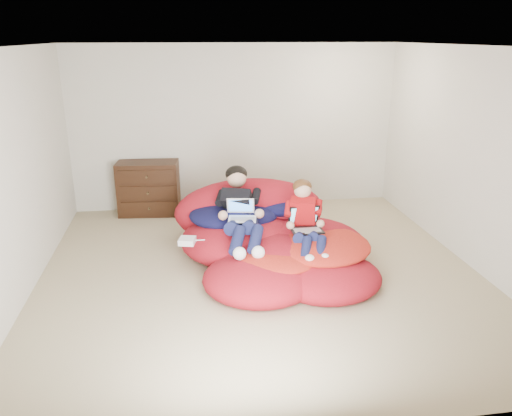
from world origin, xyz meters
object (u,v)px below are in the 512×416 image
at_px(older_boy, 240,206).
at_px(laptop_white, 242,213).
at_px(beanbag_pile, 272,240).
at_px(dresser, 149,188).
at_px(younger_boy, 306,217).
at_px(laptop_black, 306,223).

distance_m(older_boy, laptop_white, 0.14).
bearing_deg(beanbag_pile, dresser, 128.71).
relative_size(beanbag_pile, younger_boy, 2.67).
xyz_separation_m(older_boy, laptop_white, (0.00, -0.13, -0.04)).
height_order(beanbag_pile, laptop_white, beanbag_pile).
xyz_separation_m(beanbag_pile, younger_boy, (0.34, -0.27, 0.38)).
bearing_deg(laptop_white, younger_boy, -19.63).
distance_m(laptop_white, laptop_black, 0.76).
relative_size(dresser, laptop_white, 2.53).
height_order(younger_boy, laptop_white, younger_boy).
distance_m(dresser, younger_boy, 2.92).
xyz_separation_m(laptop_white, laptop_black, (0.71, -0.26, -0.07)).
distance_m(dresser, older_boy, 2.19).
distance_m(dresser, beanbag_pile, 2.48).
xyz_separation_m(beanbag_pile, laptop_black, (0.34, -0.28, 0.30)).
height_order(dresser, laptop_white, dresser).
bearing_deg(older_boy, dresser, 122.97).
bearing_deg(laptop_black, older_boy, 151.11).
bearing_deg(dresser, younger_boy, -49.45).
relative_size(dresser, laptop_black, 2.60).
bearing_deg(older_boy, beanbag_pile, -16.82).
height_order(dresser, beanbag_pile, beanbag_pile).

